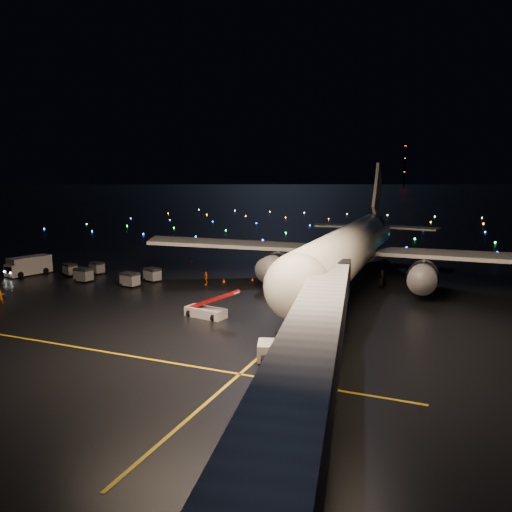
{
  "coord_description": "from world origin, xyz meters",
  "views": [
    {
      "loc": [
        26.35,
        -41.26,
        14.14
      ],
      "look_at": [
        4.08,
        12.0,
        5.0
      ],
      "focal_mm": 35.0,
      "sensor_mm": 36.0,
      "label": 1
    }
  ],
  "objects_px": {
    "baggage_cart_0": "(130,280)",
    "baggage_cart_1": "(152,275)",
    "crew_c": "(206,278)",
    "baggage_cart_2": "(83,275)",
    "pushback_tug": "(286,348)",
    "service_truck": "(30,265)",
    "baggage_cart_3": "(97,268)",
    "airliner": "(354,221)",
    "crew_a": "(1,297)",
    "baggage_cart_4": "(70,270)",
    "belt_loader": "(206,302)"
  },
  "relations": [
    {
      "from": "baggage_cart_3",
      "to": "belt_loader",
      "type": "bearing_deg",
      "value": -10.92
    },
    {
      "from": "pushback_tug",
      "to": "baggage_cart_0",
      "type": "bearing_deg",
      "value": 129.22
    },
    {
      "from": "baggage_cart_2",
      "to": "baggage_cart_3",
      "type": "distance_m",
      "value": 5.78
    },
    {
      "from": "baggage_cart_1",
      "to": "baggage_cart_3",
      "type": "bearing_deg",
      "value": -169.84
    },
    {
      "from": "pushback_tug",
      "to": "baggage_cart_1",
      "type": "relative_size",
      "value": 2.02
    },
    {
      "from": "baggage_cart_0",
      "to": "baggage_cart_1",
      "type": "distance_m",
      "value": 4.06
    },
    {
      "from": "service_truck",
      "to": "baggage_cart_2",
      "type": "distance_m",
      "value": 10.83
    },
    {
      "from": "service_truck",
      "to": "baggage_cart_3",
      "type": "distance_m",
      "value": 9.64
    },
    {
      "from": "pushback_tug",
      "to": "baggage_cart_1",
      "type": "xyz_separation_m",
      "value": [
        -26.83,
        21.27,
        -0.12
      ]
    },
    {
      "from": "airliner",
      "to": "crew_a",
      "type": "relative_size",
      "value": 36.82
    },
    {
      "from": "pushback_tug",
      "to": "baggage_cart_0",
      "type": "relative_size",
      "value": 1.96
    },
    {
      "from": "baggage_cart_1",
      "to": "service_truck",
      "type": "bearing_deg",
      "value": -153.52
    },
    {
      "from": "service_truck",
      "to": "crew_a",
      "type": "relative_size",
      "value": 4.67
    },
    {
      "from": "pushback_tug",
      "to": "baggage_cart_3",
      "type": "height_order",
      "value": "pushback_tug"
    },
    {
      "from": "baggage_cart_2",
      "to": "baggage_cart_3",
      "type": "xyz_separation_m",
      "value": [
        -2.21,
        5.34,
        -0.08
      ]
    },
    {
      "from": "belt_loader",
      "to": "crew_a",
      "type": "xyz_separation_m",
      "value": [
        -23.91,
        -4.21,
        -0.74
      ]
    },
    {
      "from": "service_truck",
      "to": "crew_c",
      "type": "bearing_deg",
      "value": 20.41
    },
    {
      "from": "pushback_tug",
      "to": "baggage_cart_4",
      "type": "bearing_deg",
      "value": 134.74
    },
    {
      "from": "airliner",
      "to": "baggage_cart_1",
      "type": "distance_m",
      "value": 28.41
    },
    {
      "from": "baggage_cart_0",
      "to": "baggage_cart_3",
      "type": "distance_m",
      "value": 11.4
    },
    {
      "from": "service_truck",
      "to": "baggage_cart_4",
      "type": "bearing_deg",
      "value": 28.8
    },
    {
      "from": "service_truck",
      "to": "baggage_cart_2",
      "type": "bearing_deg",
      "value": 7.44
    },
    {
      "from": "pushback_tug",
      "to": "belt_loader",
      "type": "distance_m",
      "value": 14.39
    },
    {
      "from": "belt_loader",
      "to": "baggage_cart_0",
      "type": "xyz_separation_m",
      "value": [
        -15.94,
        8.81,
        -0.6
      ]
    },
    {
      "from": "belt_loader",
      "to": "crew_c",
      "type": "height_order",
      "value": "belt_loader"
    },
    {
      "from": "baggage_cart_0",
      "to": "baggage_cart_3",
      "type": "relative_size",
      "value": 1.09
    },
    {
      "from": "crew_c",
      "to": "baggage_cart_0",
      "type": "xyz_separation_m",
      "value": [
        -8.62,
        -4.83,
        0.06
      ]
    },
    {
      "from": "belt_loader",
      "to": "crew_a",
      "type": "bearing_deg",
      "value": -160.58
    },
    {
      "from": "crew_c",
      "to": "baggage_cart_2",
      "type": "distance_m",
      "value": 17.09
    },
    {
      "from": "baggage_cart_4",
      "to": "belt_loader",
      "type": "bearing_deg",
      "value": -0.17
    },
    {
      "from": "baggage_cart_3",
      "to": "crew_a",
      "type": "bearing_deg",
      "value": -65.8
    },
    {
      "from": "service_truck",
      "to": "baggage_cart_2",
      "type": "relative_size",
      "value": 3.33
    },
    {
      "from": "baggage_cart_0",
      "to": "baggage_cart_4",
      "type": "height_order",
      "value": "baggage_cart_0"
    },
    {
      "from": "belt_loader",
      "to": "baggage_cart_4",
      "type": "xyz_separation_m",
      "value": [
        -28.58,
        11.63,
        -0.67
      ]
    },
    {
      "from": "airliner",
      "to": "baggage_cart_3",
      "type": "distance_m",
      "value": 37.99
    },
    {
      "from": "crew_a",
      "to": "baggage_cart_1",
      "type": "distance_m",
      "value": 19.11
    },
    {
      "from": "baggage_cart_1",
      "to": "baggage_cart_4",
      "type": "bearing_deg",
      "value": -157.05
    },
    {
      "from": "baggage_cart_1",
      "to": "baggage_cart_4",
      "type": "distance_m",
      "value": 13.42
    },
    {
      "from": "crew_c",
      "to": "baggage_cart_3",
      "type": "xyz_separation_m",
      "value": [
        -18.63,
        0.63,
        -0.02
      ]
    },
    {
      "from": "service_truck",
      "to": "baggage_cart_0",
      "type": "distance_m",
      "value": 18.62
    },
    {
      "from": "airliner",
      "to": "baggage_cart_2",
      "type": "bearing_deg",
      "value": -159.7
    },
    {
      "from": "airliner",
      "to": "crew_c",
      "type": "relative_size",
      "value": 33.27
    },
    {
      "from": "belt_loader",
      "to": "crew_a",
      "type": "distance_m",
      "value": 24.29
    },
    {
      "from": "pushback_tug",
      "to": "baggage_cart_4",
      "type": "xyz_separation_m",
      "value": [
        -40.21,
        20.1,
        -0.16
      ]
    },
    {
      "from": "baggage_cart_3",
      "to": "baggage_cart_1",
      "type": "bearing_deg",
      "value": 10.09
    },
    {
      "from": "baggage_cart_4",
      "to": "pushback_tug",
      "type": "bearing_deg",
      "value": -4.58
    },
    {
      "from": "baggage_cart_2",
      "to": "baggage_cart_3",
      "type": "height_order",
      "value": "baggage_cart_2"
    },
    {
      "from": "crew_c",
      "to": "baggage_cart_2",
      "type": "bearing_deg",
      "value": -111.36
    },
    {
      "from": "crew_c",
      "to": "pushback_tug",
      "type": "bearing_deg",
      "value": 3.23
    },
    {
      "from": "belt_loader",
      "to": "baggage_cart_3",
      "type": "xyz_separation_m",
      "value": [
        -25.95,
        14.27,
        -0.67
      ]
    }
  ]
}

